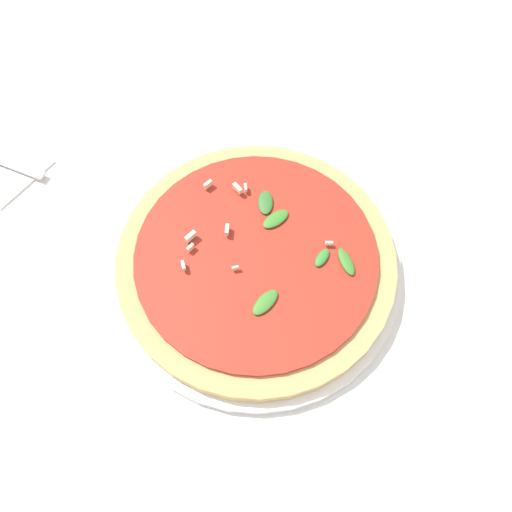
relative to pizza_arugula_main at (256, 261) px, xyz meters
name	(u,v)px	position (x,y,z in m)	size (l,w,h in m)	color
ground_plane	(242,271)	(0.01, 0.01, -0.02)	(6.00, 6.00, 0.00)	silver
pizza_arugula_main	(256,261)	(0.00, 0.00, 0.00)	(0.34, 0.34, 0.05)	white
wine_glass	(461,493)	(-0.24, 0.17, 0.10)	(0.09, 0.09, 0.17)	white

